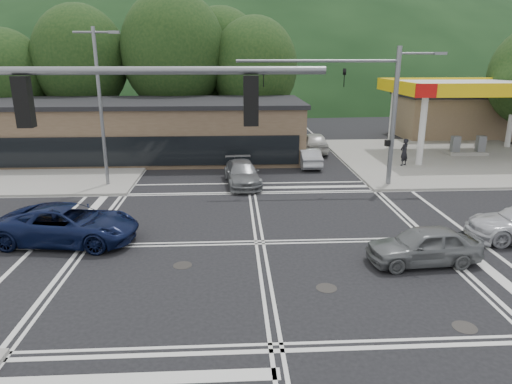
{
  "coord_description": "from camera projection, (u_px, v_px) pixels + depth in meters",
  "views": [
    {
      "loc": [
        -1.1,
        -17.57,
        7.48
      ],
      "look_at": [
        -0.01,
        2.69,
        1.4
      ],
      "focal_mm": 32.0,
      "sensor_mm": 36.0,
      "label": 1
    }
  ],
  "objects": [
    {
      "name": "ground",
      "position": [
        260.0,
        243.0,
        19.01
      ],
      "size": [
        120.0,
        120.0,
        0.0
      ],
      "primitive_type": "plane",
      "color": "black",
      "rests_on": "ground"
    },
    {
      "name": "sidewalk_ne",
      "position": [
        447.0,
        159.0,
        34.11
      ],
      "size": [
        16.0,
        16.0,
        0.15
      ],
      "primitive_type": "cube",
      "color": "gray",
      "rests_on": "ground"
    },
    {
      "name": "sidewalk_nw",
      "position": [
        37.0,
        164.0,
        32.56
      ],
      "size": [
        16.0,
        16.0,
        0.15
      ],
      "primitive_type": "cube",
      "color": "gray",
      "rests_on": "ground"
    },
    {
      "name": "gas_station_canopy",
      "position": [
        475.0,
        90.0,
        33.74
      ],
      "size": [
        12.32,
        8.34,
        5.75
      ],
      "color": "silver",
      "rests_on": "ground"
    },
    {
      "name": "convenience_store",
      "position": [
        453.0,
        117.0,
        43.41
      ],
      "size": [
        10.0,
        6.0,
        3.8
      ],
      "primitive_type": "cube",
      "color": "#846B4F",
      "rests_on": "ground"
    },
    {
      "name": "commercial_row",
      "position": [
        140.0,
        132.0,
        34.28
      ],
      "size": [
        24.0,
        8.0,
        4.0
      ],
      "primitive_type": "cube",
      "color": "brown",
      "rests_on": "ground"
    },
    {
      "name": "hill_north",
      "position": [
        236.0,
        89.0,
        105.09
      ],
      "size": [
        252.0,
        126.0,
        140.0
      ],
      "primitive_type": "ellipsoid",
      "color": "black",
      "rests_on": "ground"
    },
    {
      "name": "tree_n_a",
      "position": [
        80.0,
        60.0,
        39.19
      ],
      "size": [
        8.0,
        8.0,
        11.75
      ],
      "color": "#382619",
      "rests_on": "ground"
    },
    {
      "name": "tree_n_b",
      "position": [
        174.0,
        52.0,
        39.42
      ],
      "size": [
        9.0,
        9.0,
        12.98
      ],
      "color": "#382619",
      "rests_on": "ground"
    },
    {
      "name": "tree_n_c",
      "position": [
        254.0,
        67.0,
        40.15
      ],
      "size": [
        7.6,
        7.6,
        10.87
      ],
      "color": "#382619",
      "rests_on": "ground"
    },
    {
      "name": "tree_n_d",
      "position": [
        6.0,
        76.0,
        38.3
      ],
      "size": [
        6.8,
        6.8,
        9.76
      ],
      "color": "#382619",
      "rests_on": "ground"
    },
    {
      "name": "tree_n_e",
      "position": [
        221.0,
        59.0,
        43.64
      ],
      "size": [
        8.4,
        8.4,
        11.98
      ],
      "color": "#382619",
      "rests_on": "ground"
    },
    {
      "name": "streetlight_nw",
      "position": [
        101.0,
        100.0,
        25.73
      ],
      "size": [
        2.5,
        0.25,
        9.0
      ],
      "color": "slate",
      "rests_on": "ground"
    },
    {
      "name": "signal_mast_ne",
      "position": [
        373.0,
        100.0,
        25.76
      ],
      "size": [
        11.65,
        0.3,
        8.0
      ],
      "color": "slate",
      "rests_on": "ground"
    },
    {
      "name": "car_blue_west",
      "position": [
        68.0,
        224.0,
        18.85
      ],
      "size": [
        6.0,
        3.36,
        1.58
      ],
      "primitive_type": "imported",
      "rotation": [
        0.0,
        0.0,
        1.44
      ],
      "color": "#0D1639",
      "rests_on": "ground"
    },
    {
      "name": "car_grey_center",
      "position": [
        424.0,
        245.0,
        16.95
      ],
      "size": [
        4.32,
        2.02,
        1.43
      ],
      "primitive_type": "imported",
      "rotation": [
        0.0,
        0.0,
        -1.49
      ],
      "color": "slate",
      "rests_on": "ground"
    },
    {
      "name": "car_queue_a",
      "position": [
        308.0,
        157.0,
        31.96
      ],
      "size": [
        1.41,
        3.93,
        1.29
      ],
      "primitive_type": "imported",
      "rotation": [
        0.0,
        0.0,
        3.15
      ],
      "color": "#A2A4A9",
      "rests_on": "ground"
    },
    {
      "name": "car_queue_b",
      "position": [
        314.0,
        142.0,
        36.55
      ],
      "size": [
        2.04,
        4.8,
        1.62
      ],
      "primitive_type": "imported",
      "rotation": [
        0.0,
        0.0,
        3.11
      ],
      "color": "beige",
      "rests_on": "ground"
    },
    {
      "name": "car_northbound",
      "position": [
        242.0,
        173.0,
        27.39
      ],
      "size": [
        2.4,
        4.91,
        1.38
      ],
      "primitive_type": "imported",
      "rotation": [
        0.0,
        0.0,
        0.1
      ],
      "color": "slate",
      "rests_on": "ground"
    },
    {
      "name": "pedestrian",
      "position": [
        404.0,
        152.0,
        31.46
      ],
      "size": [
        0.82,
        0.75,
        1.88
      ],
      "primitive_type": "imported",
      "rotation": [
        0.0,
        0.0,
        3.72
      ],
      "color": "black",
      "rests_on": "sidewalk_ne"
    }
  ]
}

